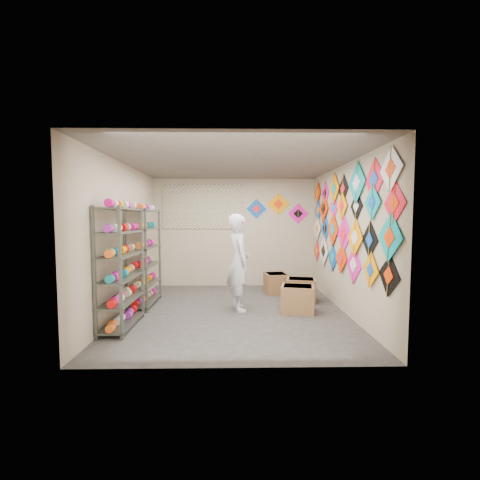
{
  "coord_description": "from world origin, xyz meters",
  "views": [
    {
      "loc": [
        -0.01,
        -5.83,
        1.73
      ],
      "look_at": [
        0.1,
        0.3,
        1.3
      ],
      "focal_mm": 24.0,
      "sensor_mm": 36.0,
      "label": 1
    }
  ],
  "objects_px": {
    "shelf_rack_back": "(144,257)",
    "carton_c": "(276,283)",
    "carton_a": "(298,299)",
    "carton_b": "(301,290)",
    "shelf_rack_front": "(121,268)",
    "shopkeeper": "(239,262)"
  },
  "relations": [
    {
      "from": "shelf_rack_front",
      "to": "carton_b",
      "type": "distance_m",
      "value": 3.57
    },
    {
      "from": "shelf_rack_front",
      "to": "shelf_rack_back",
      "type": "relative_size",
      "value": 1.0
    },
    {
      "from": "shopkeeper",
      "to": "carton_c",
      "type": "height_order",
      "value": "shopkeeper"
    },
    {
      "from": "shelf_rack_back",
      "to": "carton_a",
      "type": "height_order",
      "value": "shelf_rack_back"
    },
    {
      "from": "carton_a",
      "to": "carton_c",
      "type": "relative_size",
      "value": 1.11
    },
    {
      "from": "carton_a",
      "to": "carton_b",
      "type": "relative_size",
      "value": 1.01
    },
    {
      "from": "shelf_rack_back",
      "to": "shopkeeper",
      "type": "xyz_separation_m",
      "value": [
        1.85,
        -0.36,
        -0.05
      ]
    },
    {
      "from": "shelf_rack_front",
      "to": "shelf_rack_back",
      "type": "bearing_deg",
      "value": 90.0
    },
    {
      "from": "carton_c",
      "to": "carton_a",
      "type": "bearing_deg",
      "value": -89.73
    },
    {
      "from": "carton_b",
      "to": "carton_c",
      "type": "bearing_deg",
      "value": 132.78
    },
    {
      "from": "carton_a",
      "to": "carton_b",
      "type": "height_order",
      "value": "carton_a"
    },
    {
      "from": "shelf_rack_back",
      "to": "carton_b",
      "type": "relative_size",
      "value": 3.28
    },
    {
      "from": "shelf_rack_back",
      "to": "carton_c",
      "type": "bearing_deg",
      "value": 18.84
    },
    {
      "from": "shelf_rack_back",
      "to": "carton_b",
      "type": "height_order",
      "value": "shelf_rack_back"
    },
    {
      "from": "shopkeeper",
      "to": "carton_c",
      "type": "distance_m",
      "value": 1.69
    },
    {
      "from": "shelf_rack_back",
      "to": "shopkeeper",
      "type": "bearing_deg",
      "value": -11.02
    },
    {
      "from": "carton_b",
      "to": "carton_c",
      "type": "distance_m",
      "value": 0.82
    },
    {
      "from": "carton_a",
      "to": "carton_c",
      "type": "height_order",
      "value": "carton_a"
    },
    {
      "from": "shelf_rack_back",
      "to": "carton_c",
      "type": "relative_size",
      "value": 3.61
    },
    {
      "from": "carton_a",
      "to": "carton_b",
      "type": "bearing_deg",
      "value": 85.94
    },
    {
      "from": "shelf_rack_back",
      "to": "carton_a",
      "type": "distance_m",
      "value": 3.06
    },
    {
      "from": "shelf_rack_back",
      "to": "carton_a",
      "type": "relative_size",
      "value": 3.25
    }
  ]
}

